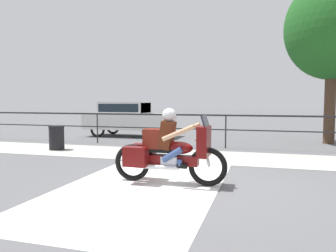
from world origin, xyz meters
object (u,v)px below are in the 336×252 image
object	(u,v)px
motorcycle	(168,150)
tree_behind_sign	(333,29)
parked_car	(128,117)
trash_bin	(57,138)

from	to	relation	value
motorcycle	tree_behind_sign	xyz separation A→B (m)	(4.39, 7.87, 3.80)
motorcycle	tree_behind_sign	world-z (taller)	tree_behind_sign
parked_car	motorcycle	bearing A→B (deg)	-65.19
trash_bin	motorcycle	bearing A→B (deg)	-33.93
trash_bin	parked_car	bearing A→B (deg)	82.03
trash_bin	tree_behind_sign	size ratio (longest dim) A/B	0.13
parked_car	trash_bin	xyz separation A→B (m)	(-0.66, -4.70, -0.53)
parked_car	tree_behind_sign	world-z (taller)	tree_behind_sign
parked_car	trash_bin	world-z (taller)	parked_car
parked_car	tree_behind_sign	xyz separation A→B (m)	(8.71, -0.18, 3.54)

